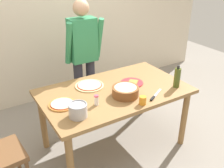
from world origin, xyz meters
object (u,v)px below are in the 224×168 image
popcorn_bowl (125,90)px  chef_knife (155,96)px  plate_with_slice (132,83)px  salt_shaker (96,100)px  pizza_raw_on_board (90,85)px  steel_pot (78,110)px  pizza_cooked_on_tray (62,104)px  olive_oil_bottle (177,78)px  dining_table (114,97)px  cup_orange (143,100)px  person_cook (83,54)px

popcorn_bowl → chef_knife: size_ratio=1.06×
plate_with_slice → salt_shaker: 0.61m
popcorn_bowl → pizza_raw_on_board: bearing=119.6°
popcorn_bowl → steel_pot: size_ratio=1.61×
pizza_cooked_on_tray → salt_shaker: 0.34m
olive_oil_bottle → salt_shaker: (-0.94, 0.13, -0.06)m
chef_knife → popcorn_bowl: bearing=145.3°
salt_shaker → chef_knife: 0.62m
olive_oil_bottle → salt_shaker: bearing=172.4°
pizza_raw_on_board → pizza_cooked_on_tray: same height
dining_table → olive_oil_bottle: size_ratio=6.25×
pizza_raw_on_board → olive_oil_bottle: 0.98m
popcorn_bowl → steel_pot: 0.59m
pizza_raw_on_board → pizza_cooked_on_tray: (-0.41, -0.22, 0.00)m
pizza_raw_on_board → popcorn_bowl: 0.45m
pizza_raw_on_board → pizza_cooked_on_tray: size_ratio=1.19×
plate_with_slice → steel_pot: bearing=-160.0°
pizza_raw_on_board → steel_pot: (-0.36, -0.48, 0.06)m
dining_table → cup_orange: (0.08, -0.40, 0.13)m
person_cook → dining_table: bearing=-90.0°
pizza_raw_on_board → person_cook: bearing=70.3°
cup_orange → plate_with_slice: bearing=67.5°
dining_table → steel_pot: bearing=-154.4°
plate_with_slice → salt_shaker: bearing=-160.5°
plate_with_slice → popcorn_bowl: size_ratio=0.93×
steel_pot → salt_shaker: size_ratio=1.64×
cup_orange → dining_table: bearing=101.3°
plate_with_slice → chef_knife: 0.38m
person_cook → salt_shaker: size_ratio=15.28×
pizza_cooked_on_tray → popcorn_bowl: bearing=-15.0°
pizza_raw_on_board → popcorn_bowl: (0.22, -0.39, 0.05)m
steel_pot → dining_table: bearing=25.6°
pizza_raw_on_board → steel_pot: size_ratio=1.85×
dining_table → cup_orange: 0.43m
plate_with_slice → cup_orange: cup_orange is taller
dining_table → steel_pot: steel_pot is taller
olive_oil_bottle → dining_table: bearing=154.7°
dining_table → pizza_cooked_on_tray: (-0.60, -0.00, 0.10)m
dining_table → steel_pot: 0.63m
dining_table → popcorn_bowl: 0.23m
pizza_cooked_on_tray → plate_with_slice: (0.86, 0.03, -0.00)m
popcorn_bowl → olive_oil_bottle: olive_oil_bottle is taller
steel_pot → pizza_raw_on_board: bearing=53.4°
pizza_raw_on_board → plate_with_slice: plate_with_slice is taller
popcorn_bowl → salt_shaker: size_ratio=2.64×
person_cook → popcorn_bowl: bearing=-88.2°
popcorn_bowl → salt_shaker: bearing=-179.6°
pizza_cooked_on_tray → olive_oil_bottle: 1.27m
popcorn_bowl → cup_orange: size_ratio=3.29×
person_cook → pizza_raw_on_board: person_cook is taller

